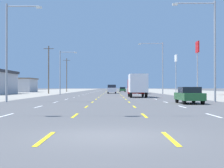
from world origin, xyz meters
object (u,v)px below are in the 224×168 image
object	(u,v)px
sedan_inner_right_far	(123,89)
suv_center_turn_farther	(112,88)
streetlight_right_row_0	(211,43)
streetlight_left_row_1	(62,69)
suv_far_right_mid	(143,89)
pole_sign_right_row_1	(198,54)
streetlight_left_row_0	(10,46)
sedan_far_right_nearest	(190,95)
suv_center_turn_midfar	(112,89)
streetlight_right_row_1	(160,64)
box_truck_inner_right_near	(138,84)
pole_sign_right_row_2	(176,63)

from	to	relation	value
sedan_inner_right_far	suv_center_turn_farther	world-z (taller)	suv_center_turn_farther
streetlight_right_row_0	streetlight_left_row_1	xyz separation A→B (m)	(-19.53, 33.38, -0.75)
suv_far_right_mid	streetlight_right_row_0	size ratio (longest dim) A/B	0.50
suv_far_right_mid	streetlight_left_row_1	distance (m)	18.41
pole_sign_right_row_1	streetlight_left_row_0	world-z (taller)	pole_sign_right_row_1
suv_center_turn_farther	streetlight_right_row_0	size ratio (longest dim) A/B	0.50
sedan_far_right_nearest	streetlight_right_row_0	bearing A→B (deg)	48.84
sedan_far_right_nearest	sedan_inner_right_far	xyz separation A→B (m)	(-3.60, 71.01, 0.00)
suv_center_turn_midfar	streetlight_right_row_0	world-z (taller)	streetlight_right_row_0
streetlight_right_row_1	suv_center_turn_midfar	bearing A→B (deg)	136.13
sedan_inner_right_far	streetlight_left_row_0	xyz separation A→B (m)	(-13.10, -67.75, 4.73)
box_truck_inner_right_near	streetlight_right_row_1	distance (m)	19.98
suv_far_right_mid	streetlight_right_row_1	size ratio (longest dim) A/B	0.47
sedan_inner_right_far	streetlight_right_row_1	distance (m)	35.35
box_truck_inner_right_near	streetlight_left_row_1	bearing A→B (deg)	125.97
pole_sign_right_row_1	sedan_far_right_nearest	bearing A→B (deg)	-105.58
suv_center_turn_midfar	streetlight_right_row_1	world-z (taller)	streetlight_right_row_1
suv_far_right_mid	sedan_inner_right_far	bearing A→B (deg)	97.29
suv_center_turn_midfar	sedan_far_right_nearest	bearing A→B (deg)	-81.56
sedan_far_right_nearest	streetlight_left_row_1	xyz separation A→B (m)	(-16.68, 36.64, 4.22)
suv_far_right_mid	box_truck_inner_right_near	bearing A→B (deg)	-96.87
suv_center_turn_midfar	sedan_inner_right_far	world-z (taller)	suv_center_turn_midfar
suv_far_right_mid	pole_sign_right_row_1	bearing A→B (deg)	-46.45
box_truck_inner_right_near	pole_sign_right_row_1	size ratio (longest dim) A/B	0.71
suv_far_right_mid	suv_center_turn_midfar	bearing A→B (deg)	161.44
suv_center_turn_midfar	pole_sign_right_row_2	size ratio (longest dim) A/B	0.49
suv_far_right_mid	streetlight_left_row_0	xyz separation A→B (m)	(-16.61, -40.32, 4.46)
sedan_inner_right_far	streetlight_left_row_1	distance (m)	37.01
sedan_far_right_nearest	pole_sign_right_row_2	xyz separation A→B (m)	(10.17, 58.96, 7.07)
streetlight_left_row_1	streetlight_right_row_1	bearing A→B (deg)	0.00
pole_sign_right_row_2	streetlight_left_row_0	distance (m)	61.89
box_truck_inner_right_near	streetlight_right_row_0	size ratio (longest dim) A/B	0.73
box_truck_inner_right_near	streetlight_right_row_0	bearing A→B (deg)	-67.83
sedan_inner_right_far	suv_center_turn_farther	bearing A→B (deg)	97.31
sedan_far_right_nearest	sedan_inner_right_far	distance (m)	71.10
pole_sign_right_row_1	streetlight_right_row_1	distance (m)	7.45
sedan_far_right_nearest	streetlight_left_row_0	size ratio (longest dim) A/B	0.47
sedan_inner_right_far	streetlight_right_row_0	bearing A→B (deg)	-84.56
pole_sign_right_row_2	pole_sign_right_row_1	bearing A→B (deg)	-91.79
sedan_inner_right_far	sedan_far_right_nearest	bearing A→B (deg)	-87.10
sedan_far_right_nearest	suv_center_turn_midfar	distance (m)	46.34
suv_far_right_mid	streetlight_right_row_1	bearing A→B (deg)	-67.72
streetlight_right_row_1	box_truck_inner_right_near	bearing A→B (deg)	-107.64
streetlight_right_row_0	sedan_inner_right_far	bearing A→B (deg)	95.44
streetlight_left_row_0	suv_center_turn_midfar	bearing A→B (deg)	76.92
box_truck_inner_right_near	streetlight_left_row_1	world-z (taller)	streetlight_left_row_1
sedan_inner_right_far	streetlight_right_row_1	bearing A→B (deg)	-79.53
pole_sign_right_row_2	streetlight_left_row_0	bearing A→B (deg)	-115.75
suv_far_right_mid	pole_sign_right_row_1	xyz separation A→B (m)	(9.46, -9.95, 6.61)
suv_center_turn_midfar	streetlight_right_row_0	distance (m)	43.91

